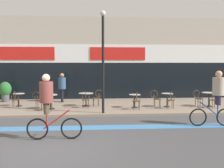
% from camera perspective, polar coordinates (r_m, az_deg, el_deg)
% --- Properties ---
extents(ground_plane, '(120.00, 120.00, 0.00)m').
position_cam_1_polar(ground_plane, '(7.91, -14.08, -13.69)').
color(ground_plane, '#424244').
extents(sidewalk_slab, '(40.00, 5.50, 0.12)m').
position_cam_1_polar(sidewalk_slab, '(14.91, -9.29, -4.84)').
color(sidewalk_slab, gray).
rests_on(sidewalk_slab, ground).
extents(storefront_facade, '(40.00, 4.06, 5.53)m').
position_cam_1_polar(storefront_facade, '(19.42, -8.15, 5.27)').
color(storefront_facade, '#B2A899').
rests_on(storefront_facade, ground).
extents(bike_lane_stripe, '(36.00, 0.70, 0.01)m').
position_cam_1_polar(bike_lane_stripe, '(10.29, -11.67, -9.38)').
color(bike_lane_stripe, '#3D7AB7').
rests_on(bike_lane_stripe, ground).
extents(bistro_table_0, '(0.62, 0.62, 0.71)m').
position_cam_1_polar(bistro_table_0, '(15.26, -19.65, -2.71)').
color(bistro_table_0, black).
rests_on(bistro_table_0, sidewalk_slab).
extents(bistro_table_1, '(0.72, 0.72, 0.75)m').
position_cam_1_polar(bistro_table_1, '(13.84, -13.26, -3.11)').
color(bistro_table_1, black).
rests_on(bistro_table_1, sidewalk_slab).
extents(bistro_table_2, '(0.79, 0.79, 0.72)m').
position_cam_1_polar(bistro_table_2, '(14.44, -5.69, -2.76)').
color(bistro_table_2, black).
rests_on(bistro_table_2, sidewalk_slab).
extents(bistro_table_3, '(0.61, 0.61, 0.71)m').
position_cam_1_polar(bistro_table_3, '(13.90, 4.96, -3.14)').
color(bistro_table_3, black).
rests_on(bistro_table_3, sidewalk_slab).
extents(bistro_table_4, '(0.62, 0.62, 0.74)m').
position_cam_1_polar(bistro_table_4, '(14.45, 11.93, -2.85)').
color(bistro_table_4, black).
rests_on(bistro_table_4, sidewalk_slab).
extents(bistro_table_5, '(0.76, 0.76, 0.77)m').
position_cam_1_polar(bistro_table_5, '(15.22, 20.36, -2.54)').
color(bistro_table_5, black).
rests_on(bistro_table_5, sidewalk_slab).
extents(cafe_chair_0_near, '(0.41, 0.58, 0.90)m').
position_cam_1_polar(cafe_chair_0_near, '(14.66, -20.29, -2.94)').
color(cafe_chair_0_near, '#4C3823').
rests_on(cafe_chair_0_near, sidewalk_slab).
extents(cafe_chair_1_near, '(0.43, 0.59, 0.90)m').
position_cam_1_polar(cafe_chair_1_near, '(13.23, -13.66, -3.56)').
color(cafe_chair_1_near, '#4C3823').
rests_on(cafe_chair_1_near, sidewalk_slab).
extents(cafe_chair_1_side, '(0.60, 0.45, 0.90)m').
position_cam_1_polar(cafe_chair_1_side, '(13.97, -15.78, -3.18)').
color(cafe_chair_1_side, '#4C3823').
rests_on(cafe_chair_1_side, sidewalk_slab).
extents(cafe_chair_2_near, '(0.42, 0.59, 0.90)m').
position_cam_1_polar(cafe_chair_2_near, '(13.82, -5.74, -3.12)').
color(cafe_chair_2_near, '#4C3823').
rests_on(cafe_chair_2_near, sidewalk_slab).
extents(cafe_chair_2_side, '(0.59, 0.44, 0.90)m').
position_cam_1_polar(cafe_chair_2_side, '(14.45, -3.21, -2.77)').
color(cafe_chair_2_side, '#4C3823').
rests_on(cafe_chair_2_side, sidewalk_slab).
extents(cafe_chair_3_near, '(0.43, 0.59, 0.90)m').
position_cam_1_polar(cafe_chair_3_near, '(13.28, 5.37, -3.42)').
color(cafe_chair_3_near, '#4C3823').
rests_on(cafe_chair_3_near, sidewalk_slab).
extents(cafe_chair_4_near, '(0.42, 0.58, 0.90)m').
position_cam_1_polar(cafe_chair_4_near, '(13.86, 12.64, -3.18)').
color(cafe_chair_4_near, '#4C3823').
rests_on(cafe_chair_4_near, sidewalk_slab).
extents(cafe_chair_4_side, '(0.59, 0.43, 0.90)m').
position_cam_1_polar(cafe_chair_4_side, '(14.30, 9.51, -2.90)').
color(cafe_chair_4_side, '#4C3823').
rests_on(cafe_chair_4_side, sidewalk_slab).
extents(cafe_chair_5_near, '(0.43, 0.59, 0.90)m').
position_cam_1_polar(cafe_chair_5_near, '(14.66, 21.39, -2.97)').
color(cafe_chair_5_near, '#4C3823').
rests_on(cafe_chair_5_near, sidewalk_slab).
extents(cafe_chair_5_side, '(0.59, 0.44, 0.90)m').
position_cam_1_polar(cafe_chair_5_side, '(14.97, 18.19, -2.74)').
color(cafe_chair_5_side, '#4C3823').
rests_on(cafe_chair_5_side, sidewalk_slab).
extents(planter_pot, '(0.74, 0.74, 1.23)m').
position_cam_1_polar(planter_pot, '(17.30, -22.24, -1.33)').
color(planter_pot, '#4C4C51').
rests_on(planter_pot, sidewalk_slab).
extents(lamp_post, '(0.26, 0.26, 4.77)m').
position_cam_1_polar(lamp_post, '(12.27, -1.97, 6.54)').
color(lamp_post, black).
rests_on(lamp_post, sidewalk_slab).
extents(cyclist_1, '(1.78, 0.49, 2.18)m').
position_cam_1_polar(cyclist_1, '(11.03, 21.84, -2.02)').
color(cyclist_1, black).
rests_on(cyclist_1, ground).
extents(cyclist_2, '(1.79, 0.48, 2.12)m').
position_cam_1_polar(cyclist_2, '(8.64, -13.64, -3.88)').
color(cyclist_2, black).
rests_on(cyclist_2, ground).
extents(pedestrian_near_end, '(0.50, 0.50, 1.76)m').
position_cam_1_polar(pedestrian_near_end, '(16.18, -10.83, -0.20)').
color(pedestrian_near_end, black).
rests_on(pedestrian_near_end, sidewalk_slab).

